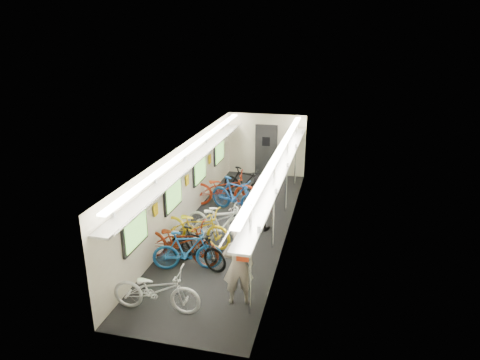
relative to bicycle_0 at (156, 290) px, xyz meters
The scene contains 14 objects.
train_car_shell 4.97m from the bicycle_0, 87.17° to the left, with size 10.00×10.00×10.00m.
bicycle_0 is the anchor object (origin of this frame).
bicycle_1 1.64m from the bicycle_0, 87.93° to the left, with size 0.47×1.66×1.00m, color #1C5CA8.
bicycle_2 1.96m from the bicycle_0, 97.63° to the left, with size 0.73×2.10×1.10m, color maroon.
bicycle_3 1.84m from the bicycle_0, 82.48° to the left, with size 0.47×1.67×1.00m, color black.
bicycle_4 2.89m from the bicycle_0, 93.00° to the left, with size 0.70×2.02×1.06m, color yellow.
bicycle_5 3.24m from the bicycle_0, 81.15° to the left, with size 0.48×1.69×1.01m, color white.
bicycle_6 3.61m from the bicycle_0, 86.62° to the left, with size 0.62×1.77×0.93m, color silver.
bicycle_7 5.22m from the bicycle_0, 86.35° to the left, with size 0.53×1.86×1.12m, color #1A4E9E.
bicycle_8 5.64m from the bicycle_0, 91.84° to the left, with size 0.76×2.19×1.15m, color #9F2A11.
bicycle_9 6.51m from the bicycle_0, 86.97° to the left, with size 0.49×1.74×1.04m, color black.
passenger_near 1.71m from the bicycle_0, 22.70° to the left, with size 0.64×0.42×1.75m, color gray.
passenger_mid 4.41m from the bicycle_0, 73.95° to the left, with size 0.77×0.60×1.58m, color black.
backpack 1.92m from the bicycle_0, 17.44° to the left, with size 0.26×0.14×0.38m, color #B12E11.
Camera 1 is at (2.74, -10.86, 5.40)m, focal length 32.00 mm.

